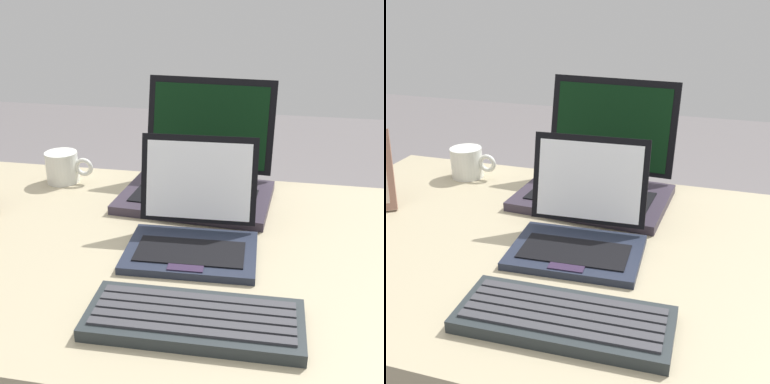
# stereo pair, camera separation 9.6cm
# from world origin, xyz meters

# --- Properties ---
(desk) EXTENTS (1.51, 0.82, 0.73)m
(desk) POSITION_xyz_m (0.00, 0.00, 0.64)
(desk) COLOR tan
(desk) RESTS_ON ground
(laptop_front) EXTENTS (0.27, 0.24, 0.21)m
(laptop_front) POSITION_xyz_m (-0.07, 0.00, 0.77)
(laptop_front) COLOR #1F2535
(laptop_front) RESTS_ON desk
(laptop_rear) EXTENTS (0.38, 0.33, 0.28)m
(laptop_rear) POSITION_xyz_m (-0.10, 0.28, 0.78)
(laptop_rear) COLOR #312A36
(laptop_rear) RESTS_ON desk
(external_keyboard) EXTENTS (0.35, 0.15, 0.03)m
(external_keyboard) POSITION_xyz_m (-0.02, -0.25, 0.74)
(external_keyboard) COLOR #262C2F
(external_keyboard) RESTS_ON desk
(coffee_mug) EXTENTS (0.13, 0.09, 0.08)m
(coffee_mug) POSITION_xyz_m (-0.49, 0.29, 0.77)
(coffee_mug) COLOR silver
(coffee_mug) RESTS_ON desk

